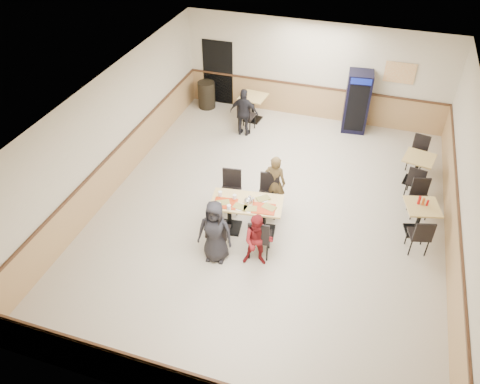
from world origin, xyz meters
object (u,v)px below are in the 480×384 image
(lone_diner, at_px, (244,113))
(trash_bin, at_px, (207,95))
(diner_woman_left, at_px, (215,232))
(diner_man_opposite, at_px, (275,183))
(side_table_far, at_px, (417,166))
(pepsi_cooler, at_px, (357,102))
(diner_woman_right, at_px, (258,241))
(main_table, at_px, (247,212))
(side_table_near, at_px, (420,215))
(back_table, at_px, (253,104))

(lone_diner, height_order, trash_bin, lone_diner)
(diner_woman_left, height_order, diner_man_opposite, diner_woman_left)
(side_table_far, height_order, pepsi_cooler, pepsi_cooler)
(diner_woman_left, xyz_separation_m, side_table_far, (3.96, 4.09, -0.23))
(trash_bin, bearing_deg, side_table_far, -18.45)
(diner_woman_right, relative_size, pepsi_cooler, 0.70)
(main_table, xyz_separation_m, side_table_near, (3.69, 1.14, -0.05))
(trash_bin, bearing_deg, pepsi_cooler, 0.52)
(side_table_near, height_order, pepsi_cooler, pepsi_cooler)
(diner_woman_left, distance_m, lone_diner, 5.10)
(main_table, relative_size, lone_diner, 1.14)
(diner_woman_left, bearing_deg, side_table_far, 40.32)
(lone_diner, bearing_deg, diner_woman_right, 111.04)
(lone_diner, bearing_deg, side_table_near, 150.71)
(diner_man_opposite, xyz_separation_m, pepsi_cooler, (1.38, 4.31, 0.19))
(main_table, distance_m, trash_bin, 6.06)
(diner_woman_right, bearing_deg, diner_woman_left, 176.11)
(main_table, xyz_separation_m, diner_woman_left, (-0.37, -1.01, 0.19))
(diner_woman_right, distance_m, lone_diner, 5.23)
(lone_diner, relative_size, side_table_far, 1.70)
(main_table, xyz_separation_m, diner_woman_right, (0.52, -0.89, 0.08))
(diner_woman_right, bearing_deg, back_table, 95.91)
(diner_woman_right, xyz_separation_m, side_table_near, (3.17, 2.03, -0.13))
(diner_woman_left, bearing_deg, side_table_near, 22.21)
(diner_woman_right, bearing_deg, side_table_near, 21.00)
(diner_woman_left, xyz_separation_m, pepsi_cooler, (2.12, 6.33, 0.17))
(diner_woman_right, relative_size, side_table_near, 1.48)
(main_table, bearing_deg, pepsi_cooler, 64.14)
(diner_woman_right, xyz_separation_m, pepsi_cooler, (1.23, 6.21, 0.27))
(diner_man_opposite, bearing_deg, back_table, -65.69)
(side_table_near, xyz_separation_m, pepsi_cooler, (-1.94, 4.18, 0.41))
(main_table, height_order, lone_diner, lone_diner)
(pepsi_cooler, relative_size, trash_bin, 2.10)
(lone_diner, distance_m, trash_bin, 2.12)
(main_table, relative_size, trash_bin, 1.91)
(diner_man_opposite, bearing_deg, side_table_far, -146.17)
(back_table, bearing_deg, trash_bin, 168.18)
(back_table, bearing_deg, side_table_near, -37.15)
(lone_diner, xyz_separation_m, side_table_near, (5.00, -2.87, -0.22))
(lone_diner, xyz_separation_m, back_table, (0.00, 0.92, -0.19))
(diner_woman_left, bearing_deg, diner_man_opposite, 64.12)
(diner_man_opposite, xyz_separation_m, side_table_near, (3.32, 0.13, -0.22))
(back_table, height_order, pepsi_cooler, pepsi_cooler)
(diner_woman_left, height_order, side_table_far, diner_woman_left)
(diner_woman_right, distance_m, pepsi_cooler, 6.34)
(lone_diner, xyz_separation_m, trash_bin, (-1.67, 1.27, -0.29))
(diner_woman_left, bearing_deg, main_table, 64.12)
(side_table_far, bearing_deg, side_table_near, -86.99)
(side_table_near, bearing_deg, pepsi_cooler, 114.88)
(back_table, distance_m, pepsi_cooler, 3.11)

